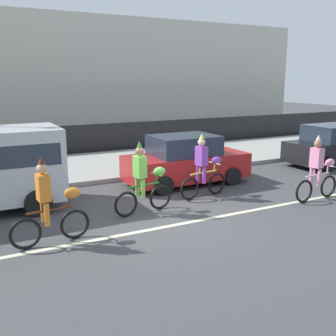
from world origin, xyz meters
name	(u,v)px	position (x,y,z in m)	size (l,w,h in m)	color
ground_plane	(167,219)	(0.00, 0.00, 0.00)	(80.00, 80.00, 0.00)	#424244
road_centre_line	(176,225)	(0.00, -0.50, 0.00)	(36.00, 0.14, 0.01)	beige
sidewalk_curb	(92,166)	(0.00, 6.50, 0.07)	(60.00, 5.00, 0.15)	#9E9B93
fence_line	(73,141)	(0.00, 9.40, 0.70)	(40.00, 0.08, 1.40)	black
building_backdrop	(83,78)	(2.98, 18.00, 3.51)	(28.00, 8.00, 7.01)	beige
parade_cyclist_orange	(50,206)	(-2.88, -0.24, 0.84)	(1.72, 0.50, 1.92)	black
parade_cyclist_lime	(144,182)	(-0.32, 0.67, 0.84)	(1.71, 0.52, 1.92)	black
parade_cyclist_purple	(204,169)	(1.83, 1.16, 0.84)	(1.71, 0.52, 1.92)	black
parade_cyclist_pink	(318,172)	(4.60, -0.59, 0.84)	(1.72, 0.50, 1.92)	black
parked_car_red	(186,161)	(2.11, 2.74, 0.78)	(4.10, 1.92, 1.64)	#AD1E1E
parked_car_black	(333,146)	(8.99, 2.61, 0.78)	(4.10, 1.92, 1.64)	black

